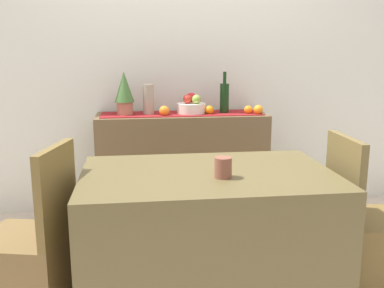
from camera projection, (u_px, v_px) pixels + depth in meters
name	position (u px, v px, depth m)	size (l,w,h in m)	color
ground_plane	(203.00, 269.00, 2.78)	(6.40, 6.40, 0.02)	beige
room_wall_rear	(182.00, 48.00, 3.64)	(6.40, 0.06, 2.70)	silver
sideboard_console	(182.00, 166.00, 3.58)	(1.34, 0.42, 0.84)	brown
table_runner	(182.00, 114.00, 3.49)	(1.26, 0.32, 0.01)	maroon
fruit_bowl	(191.00, 108.00, 3.49)	(0.23, 0.23, 0.08)	silver
apple_center	(188.00, 99.00, 3.46)	(0.07, 0.07, 0.07)	red
apple_front	(191.00, 97.00, 3.54)	(0.08, 0.08, 0.08)	red
apple_right	(196.00, 99.00, 3.44)	(0.07, 0.07, 0.07)	#8BA944
wine_bottle	(224.00, 97.00, 3.51)	(0.07, 0.07, 0.33)	#153314
ceramic_vase	(148.00, 100.00, 3.43)	(0.09, 0.09, 0.24)	#A59885
potted_plant	(124.00, 92.00, 3.40)	(0.15, 0.15, 0.33)	#B06E57
orange_loose_near_bowl	(209.00, 110.00, 3.46)	(0.07, 0.07, 0.07)	orange
orange_loose_far	(248.00, 110.00, 3.49)	(0.07, 0.07, 0.07)	orange
orange_loose_end	(164.00, 111.00, 3.39)	(0.08, 0.08, 0.08)	orange
orange_loose_mid	(258.00, 110.00, 3.46)	(0.07, 0.07, 0.07)	orange
dining_table	(207.00, 240.00, 2.31)	(1.26, 0.82, 0.74)	brown
coffee_cup	(223.00, 167.00, 2.12)	(0.08, 0.08, 0.10)	brown
chair_near_window	(30.00, 270.00, 2.21)	(0.48, 0.48, 0.90)	brown
chair_by_corner	(367.00, 249.00, 2.44)	(0.41, 0.41, 0.90)	brown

